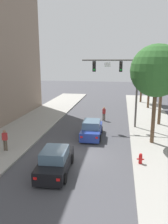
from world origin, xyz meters
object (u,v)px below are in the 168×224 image
Objects in this scene: pedestrian_sidewalk_left_walker at (5,139)px; street_tree_second at (163,70)px; car_following_black at (55,162)px; pedestrian_crossing_road at (104,113)px; traffic_signal_mast at (122,77)px; street_tree_farthest at (143,65)px; car_lead_blue at (92,129)px; street_tree_third at (151,65)px; fire_hydrant at (140,158)px; street_tree_nearest at (157,71)px.

street_tree_second reaches higher than pedestrian_sidewalk_left_walker.
car_following_black is 13.09m from pedestrian_crossing_road.
traffic_signal_mast is 4.57× the size of pedestrian_sidewalk_left_walker.
car_lead_blue is at bearing -107.56° from street_tree_farthest.
street_tree_second is 8.77m from street_tree_third.
car_lead_blue is 0.58× the size of street_tree_second.
street_tree_second is (8.07, 11.98, 5.19)m from car_following_black.
fire_hydrant is (1.46, -8.64, -4.79)m from traffic_signal_mast.
traffic_signal_mast is 9.98m from fire_hydrant.
car_following_black is 0.56× the size of street_tree_third.
traffic_signal_mast is at bearing 69.59° from car_following_black.
fire_hydrant is at bearing -97.49° from street_tree_third.
street_tree_farthest is (5.12, 12.35, 5.26)m from pedestrian_crossing_road.
street_tree_farthest is (3.24, 14.79, 0.87)m from traffic_signal_mast.
pedestrian_crossing_road is at bearing -112.52° from street_tree_farthest.
street_tree_third is (2.49, 18.90, 5.76)m from fire_hydrant.
fire_hydrant is 0.09× the size of street_tree_farthest.
fire_hydrant is (10.06, -0.56, -0.56)m from pedestrian_sidewalk_left_walker.
fire_hydrant is 11.80m from street_tree_second.
street_tree_third reaches higher than street_tree_farthest.
street_tree_third is at bearing -81.14° from street_tree_farthest.
traffic_signal_mast is 15.17m from street_tree_farthest.
street_tree_third is (7.85, 20.74, 5.55)m from car_following_black.
street_tree_farthest is (1.78, 23.43, 5.66)m from fire_hydrant.
car_lead_blue is 7.58m from street_tree_nearest.
street_tree_nearest is at bearing -94.78° from street_tree_third.
street_tree_second reaches higher than pedestrian_crossing_road.
pedestrian_crossing_road is 14.36m from street_tree_farthest.
pedestrian_sidewalk_left_walker reaches higher than car_following_black.
pedestrian_crossing_road reaches higher than car_lead_blue.
fire_hydrant is 0.09× the size of street_tree_third.
street_tree_second is at bearing 75.06° from fire_hydrant.
car_following_black is 0.59× the size of street_tree_second.
traffic_signal_mast is 1.02× the size of street_tree_second.
pedestrian_sidewalk_left_walker is at bearing -122.55° from pedestrian_crossing_road.
car_lead_blue and car_following_black have the same top height.
street_tree_third reaches higher than pedestrian_crossing_road.
street_tree_nearest is at bearing 18.07° from pedestrian_sidewalk_left_walker.
street_tree_second is (1.44, 5.88, -0.18)m from street_tree_nearest.
street_tree_farthest is at bearing 72.44° from car_lead_blue.
pedestrian_sidewalk_left_walker is 1.00× the size of pedestrian_crossing_road.
pedestrian_crossing_road is 2.28× the size of fire_hydrant.
car_following_black is at bearing -105.78° from street_tree_farthest.
traffic_signal_mast is 4.57× the size of pedestrian_crossing_road.
pedestrian_crossing_road is 11.58m from fire_hydrant.
street_tree_nearest is at bearing -58.15° from traffic_signal_mast.
street_tree_nearest reaches higher than traffic_signal_mast.
car_following_black is at bearing -101.01° from car_lead_blue.
street_tree_farthest is at bearing 93.98° from street_tree_second.
fire_hydrant is (4.00, -5.18, -0.22)m from car_lead_blue.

